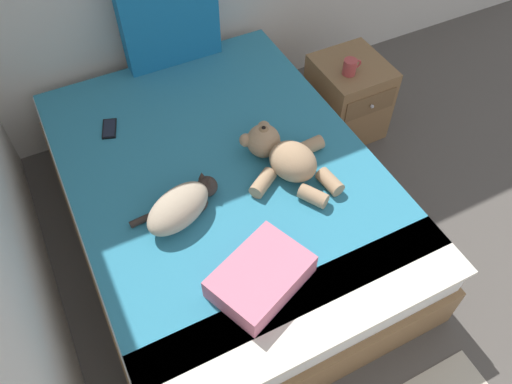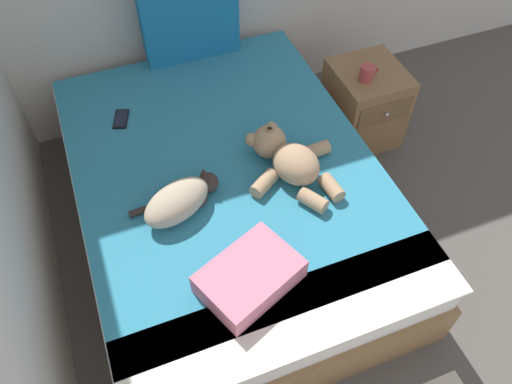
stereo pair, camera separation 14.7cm
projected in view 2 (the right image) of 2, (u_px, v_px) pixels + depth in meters
The scene contains 8 objects.
bed at pixel (228, 198), 2.71m from camera, with size 1.52×2.06×0.51m.
patterned_cushion at pixel (189, 16), 2.88m from camera, with size 0.57×0.12×0.53m.
cat at pixel (180, 200), 2.28m from camera, with size 0.44×0.31×0.15m.
teddy_bear at pixel (288, 159), 2.44m from camera, with size 0.48×0.57×0.18m.
cell_phone at pixel (121, 119), 2.72m from camera, with size 0.12×0.16×0.01m.
throw_pillow at pixel (250, 276), 2.05m from camera, with size 0.40×0.28×0.11m, color #D1728C.
nightstand at pixel (364, 104), 3.19m from camera, with size 0.41×0.47×0.51m.
mug at pixel (367, 73), 2.90m from camera, with size 0.12×0.08×0.09m.
Camera 2 is at (0.50, 1.78, 2.38)m, focal length 35.20 mm.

